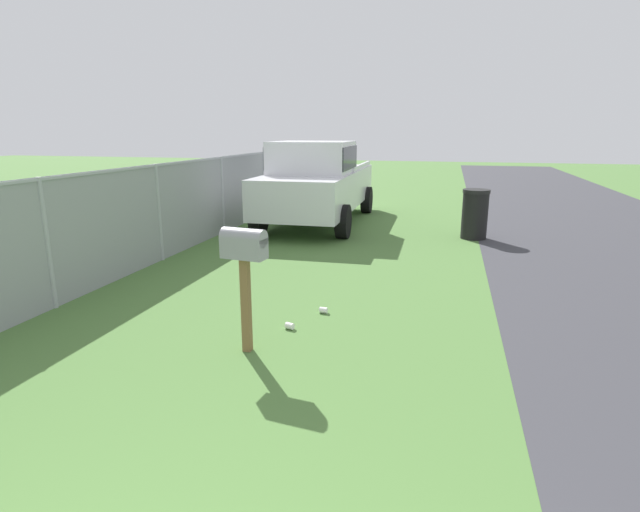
# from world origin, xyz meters

# --- Properties ---
(mailbox) EXTENTS (0.26, 0.50, 1.37)m
(mailbox) POSITION_xyz_m (4.31, 0.91, 1.09)
(mailbox) COLOR brown
(mailbox) RESTS_ON ground
(pickup_truck) EXTENTS (5.60, 2.34, 2.09)m
(pickup_truck) POSITION_xyz_m (11.96, 2.14, 1.11)
(pickup_truck) COLOR silver
(pickup_truck) RESTS_ON ground
(trash_bin) EXTENTS (0.59, 0.59, 1.09)m
(trash_bin) POSITION_xyz_m (11.04, -1.71, 0.55)
(trash_bin) COLOR black
(trash_bin) RESTS_ON ground
(fence_section) EXTENTS (16.10, 0.07, 1.77)m
(fence_section) POSITION_xyz_m (7.60, 3.98, 0.95)
(fence_section) COLOR #9EA3A8
(fence_section) RESTS_ON ground
(litter_cup_by_mailbox) EXTENTS (0.11, 0.12, 0.08)m
(litter_cup_by_mailbox) POSITION_xyz_m (5.00, 0.65, 0.04)
(litter_cup_by_mailbox) COLOR white
(litter_cup_by_mailbox) RESTS_ON ground
(litter_cup_far_scatter) EXTENTS (0.09, 0.11, 0.08)m
(litter_cup_far_scatter) POSITION_xyz_m (5.64, 0.39, 0.04)
(litter_cup_far_scatter) COLOR white
(litter_cup_far_scatter) RESTS_ON ground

